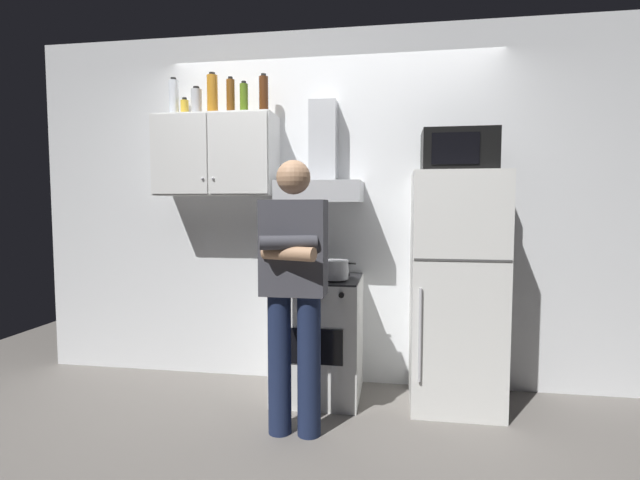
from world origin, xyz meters
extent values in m
plane|color=slate|center=(0.00, 0.00, 0.00)|extent=(7.00, 7.00, 0.00)
cube|color=white|center=(0.00, 0.60, 1.35)|extent=(4.80, 0.10, 2.70)
cube|color=silver|center=(-0.85, 0.38, 1.75)|extent=(0.90, 0.34, 0.60)
cube|color=silver|center=(-1.07, 0.20, 1.75)|extent=(0.43, 0.01, 0.58)
cube|color=silver|center=(-0.62, 0.20, 1.75)|extent=(0.43, 0.01, 0.58)
sphere|color=#B2B2B7|center=(-0.89, 0.19, 1.57)|extent=(0.02, 0.02, 0.02)
sphere|color=#B2B2B7|center=(-0.81, 0.19, 1.57)|extent=(0.02, 0.02, 0.02)
cube|color=white|center=(-0.05, 0.25, 0.42)|extent=(0.60, 0.60, 0.85)
cube|color=black|center=(-0.05, 0.25, 0.86)|extent=(0.59, 0.59, 0.01)
cube|color=black|center=(-0.05, -0.05, 0.45)|extent=(0.42, 0.01, 0.24)
cylinder|color=black|center=(-0.18, 0.13, 0.87)|extent=(0.16, 0.16, 0.01)
cylinder|color=black|center=(0.08, 0.13, 0.87)|extent=(0.16, 0.16, 0.01)
cylinder|color=black|center=(-0.18, 0.37, 0.87)|extent=(0.16, 0.16, 0.01)
cylinder|color=black|center=(0.08, 0.37, 0.87)|extent=(0.16, 0.16, 0.01)
cylinder|color=black|center=(-0.25, -0.06, 0.80)|extent=(0.04, 0.02, 0.04)
cylinder|color=black|center=(-0.12, -0.06, 0.80)|extent=(0.04, 0.02, 0.04)
cylinder|color=black|center=(0.02, -0.06, 0.80)|extent=(0.04, 0.02, 0.04)
cylinder|color=black|center=(0.15, -0.06, 0.80)|extent=(0.04, 0.02, 0.04)
cube|color=#B7BABF|center=(-0.05, 0.33, 1.47)|extent=(0.60, 0.44, 0.15)
cube|color=#B7BABF|center=(-0.05, 0.47, 1.85)|extent=(0.20, 0.16, 0.60)
cube|color=white|center=(0.90, 0.25, 0.80)|extent=(0.60, 0.60, 1.60)
cube|color=#4C4C4C|center=(0.90, -0.05, 1.04)|extent=(0.59, 0.01, 0.01)
cylinder|color=silver|center=(0.65, -0.06, 0.56)|extent=(0.02, 0.02, 0.60)
cube|color=black|center=(0.90, 0.27, 1.74)|extent=(0.48, 0.36, 0.28)
cube|color=black|center=(0.86, 0.09, 1.74)|extent=(0.30, 0.01, 0.20)
cylinder|color=#192342|center=(-0.19, -0.35, 0.42)|extent=(0.14, 0.14, 0.85)
cylinder|color=#192342|center=(-0.01, -0.35, 0.42)|extent=(0.14, 0.14, 0.85)
cube|color=#3F3F47|center=(-0.10, -0.35, 1.13)|extent=(0.38, 0.20, 0.56)
cylinder|color=#3F3F47|center=(-0.10, -0.49, 1.17)|extent=(0.33, 0.17, 0.08)
cylinder|color=tan|center=(-0.10, -0.49, 1.11)|extent=(0.33, 0.17, 0.08)
sphere|color=tan|center=(-0.10, -0.35, 1.54)|extent=(0.20, 0.20, 0.20)
cylinder|color=#B7BABF|center=(0.08, 0.13, 0.94)|extent=(0.19, 0.19, 0.13)
cylinder|color=black|center=(-0.04, 0.13, 0.98)|extent=(0.05, 0.01, 0.01)
cylinder|color=black|center=(0.20, 0.13, 0.98)|extent=(0.05, 0.01, 0.01)
cylinder|color=#4C6B19|center=(-0.62, 0.35, 2.16)|extent=(0.06, 0.06, 0.22)
cylinder|color=black|center=(-0.62, 0.35, 2.28)|extent=(0.03, 0.03, 0.02)
cylinder|color=#B2B5BA|center=(-1.00, 0.36, 2.15)|extent=(0.08, 0.08, 0.19)
cylinder|color=black|center=(-1.00, 0.36, 2.25)|extent=(0.04, 0.04, 0.02)
cylinder|color=#B7721E|center=(-0.87, 0.35, 2.19)|extent=(0.08, 0.08, 0.29)
cylinder|color=black|center=(-0.87, 0.35, 2.35)|extent=(0.04, 0.04, 0.02)
cylinder|color=gold|center=(-1.10, 0.39, 2.11)|extent=(0.06, 0.06, 0.12)
cylinder|color=black|center=(-1.10, 0.39, 2.18)|extent=(0.03, 0.03, 0.02)
cylinder|color=brown|center=(-0.73, 0.36, 2.18)|extent=(0.06, 0.06, 0.25)
cylinder|color=black|center=(-0.73, 0.36, 2.31)|extent=(0.03, 0.03, 0.02)
cylinder|color=#47230F|center=(-0.49, 0.40, 2.19)|extent=(0.07, 0.07, 0.28)
cylinder|color=black|center=(-0.49, 0.40, 2.34)|extent=(0.04, 0.04, 0.02)
cylinder|color=silver|center=(-1.20, 0.40, 2.19)|extent=(0.07, 0.07, 0.28)
cylinder|color=black|center=(-1.20, 0.40, 2.34)|extent=(0.04, 0.04, 0.02)
camera|label=1|loc=(0.49, -3.05, 1.38)|focal=26.49mm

